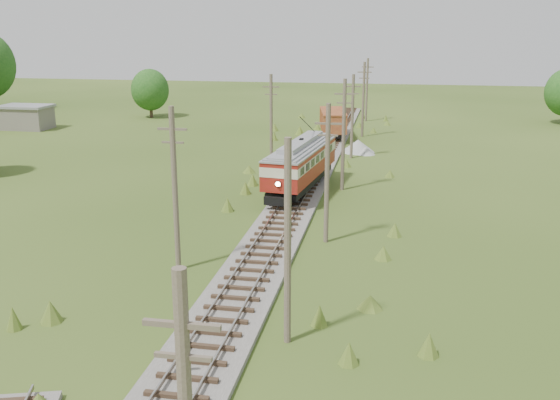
% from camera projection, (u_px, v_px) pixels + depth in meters
% --- Properties ---
extents(railbed_main, '(3.60, 96.00, 0.57)m').
position_uv_depth(railbed_main, '(308.00, 177.00, 54.50)').
color(railbed_main, '#605B54').
rests_on(railbed_main, ground).
extents(switch_marker, '(0.45, 0.06, 1.08)m').
position_uv_depth(switch_marker, '(186.00, 363.00, 23.63)').
color(switch_marker, black).
rests_on(switch_marker, ground).
extents(streetcar, '(4.35, 12.52, 5.67)m').
position_uv_depth(streetcar, '(301.00, 161.00, 49.61)').
color(streetcar, black).
rests_on(streetcar, ground).
extents(gondola, '(4.11, 8.79, 2.81)m').
position_uv_depth(gondola, '(333.00, 121.00, 73.72)').
color(gondola, black).
rests_on(gondola, ground).
extents(gravel_pile, '(3.69, 3.91, 1.34)m').
position_uv_depth(gravel_pile, '(359.00, 147.00, 66.10)').
color(gravel_pile, gray).
rests_on(gravel_pile, ground).
extents(utility_pole_r_1, '(0.30, 0.30, 8.80)m').
position_uv_depth(utility_pole_r_1, '(288.00, 244.00, 25.36)').
color(utility_pole_r_1, brown).
rests_on(utility_pole_r_1, ground).
extents(utility_pole_r_2, '(1.60, 0.30, 8.60)m').
position_uv_depth(utility_pole_r_2, '(327.00, 173.00, 37.63)').
color(utility_pole_r_2, brown).
rests_on(utility_pole_r_2, ground).
extents(utility_pole_r_3, '(1.60, 0.30, 9.00)m').
position_uv_depth(utility_pole_r_3, '(344.00, 134.00, 49.91)').
color(utility_pole_r_3, brown).
rests_on(utility_pole_r_3, ground).
extents(utility_pole_r_4, '(1.60, 0.30, 8.40)m').
position_uv_depth(utility_pole_r_4, '(352.00, 116.00, 62.34)').
color(utility_pole_r_4, brown).
rests_on(utility_pole_r_4, ground).
extents(utility_pole_r_5, '(1.60, 0.30, 8.90)m').
position_uv_depth(utility_pole_r_5, '(363.00, 99.00, 74.51)').
color(utility_pole_r_5, brown).
rests_on(utility_pole_r_5, ground).
extents(utility_pole_r_6, '(1.60, 0.30, 8.70)m').
position_uv_depth(utility_pole_r_6, '(367.00, 89.00, 86.89)').
color(utility_pole_r_6, brown).
rests_on(utility_pole_r_6, ground).
extents(utility_pole_l_a, '(1.60, 0.30, 9.00)m').
position_uv_depth(utility_pole_l_a, '(175.00, 188.00, 33.20)').
color(utility_pole_l_a, brown).
rests_on(utility_pole_l_a, ground).
extents(utility_pole_l_b, '(1.60, 0.30, 8.60)m').
position_uv_depth(utility_pole_l_b, '(271.00, 118.00, 59.82)').
color(utility_pole_l_b, brown).
rests_on(utility_pole_l_b, ground).
extents(tree_mid_a, '(5.46, 5.46, 7.03)m').
position_uv_depth(tree_mid_a, '(150.00, 90.00, 90.54)').
color(tree_mid_a, '#38281C').
rests_on(tree_mid_a, ground).
extents(shed, '(6.40, 4.40, 3.10)m').
position_uv_depth(shed, '(26.00, 117.00, 80.97)').
color(shed, slate).
rests_on(shed, ground).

